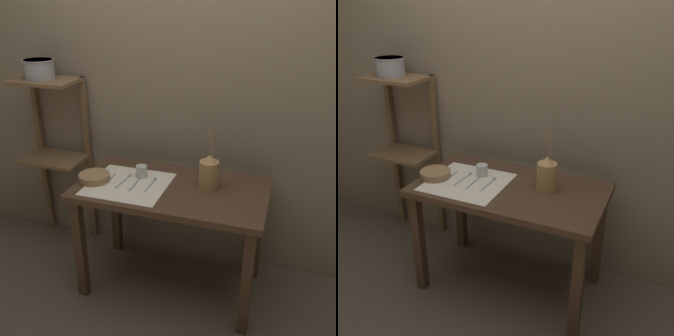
{
  "view_description": "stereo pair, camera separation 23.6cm",
  "coord_description": "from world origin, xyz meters",
  "views": [
    {
      "loc": [
        0.65,
        -2.04,
        1.84
      ],
      "look_at": [
        -0.02,
        0.0,
        0.87
      ],
      "focal_mm": 42.0,
      "sensor_mm": 36.0,
      "label": 1
    },
    {
      "loc": [
        0.87,
        -1.96,
        1.84
      ],
      "look_at": [
        -0.02,
        0.0,
        0.87
      ],
      "focal_mm": 42.0,
      "sensor_mm": 36.0,
      "label": 2
    }
  ],
  "objects": [
    {
      "name": "wooden_bowl",
      "position": [
        -0.49,
        -0.08,
        0.77
      ],
      "size": [
        0.2,
        0.2,
        0.05
      ],
      "color": "#8E6B47",
      "rests_on": "wooden_table"
    },
    {
      "name": "metal_pot_large",
      "position": [
        -1.02,
        0.23,
        1.37
      ],
      "size": [
        0.21,
        0.21,
        0.13
      ],
      "color": "#939399",
      "rests_on": "wooden_shelf_unit"
    },
    {
      "name": "knife_center",
      "position": [
        -0.4,
        -0.04,
        0.76
      ],
      "size": [
        0.02,
        0.18,
        0.0
      ],
      "color": "#939399",
      "rests_on": "wooden_table"
    },
    {
      "name": "linen_cloth",
      "position": [
        -0.26,
        -0.05,
        0.75
      ],
      "size": [
        0.48,
        0.46,
        0.0
      ],
      "color": "beige",
      "rests_on": "wooden_table"
    },
    {
      "name": "spoon_outer",
      "position": [
        -0.13,
        0.01,
        0.76
      ],
      "size": [
        0.02,
        0.19,
        0.02
      ],
      "color": "#939399",
      "rests_on": "wooden_table"
    },
    {
      "name": "wooden_shelf_unit",
      "position": [
        -0.98,
        0.28,
        0.88
      ],
      "size": [
        0.45,
        0.31,
        1.3
      ],
      "color": "brown",
      "rests_on": "ground_plane"
    },
    {
      "name": "glass_tumbler_near",
      "position": [
        -0.22,
        0.07,
        0.79
      ],
      "size": [
        0.07,
        0.07,
        0.07
      ],
      "color": "#B7C1BC",
      "rests_on": "wooden_table"
    },
    {
      "name": "fork_outer",
      "position": [
        -0.22,
        -0.06,
        0.76
      ],
      "size": [
        0.01,
        0.18,
        0.0
      ],
      "color": "#939399",
      "rests_on": "wooden_table"
    },
    {
      "name": "stone_wall_back",
      "position": [
        0.0,
        0.44,
        1.2
      ],
      "size": [
        7.0,
        0.06,
        2.4
      ],
      "color": "#7A6B56",
      "rests_on": "ground_plane"
    },
    {
      "name": "ground_plane",
      "position": [
        0.0,
        0.0,
        0.0
      ],
      "size": [
        12.0,
        12.0,
        0.0
      ],
      "primitive_type": "plane",
      "color": "brown"
    },
    {
      "name": "pitcher_with_flowers",
      "position": [
        0.21,
        0.06,
        0.85
      ],
      "size": [
        0.12,
        0.12,
        0.42
      ],
      "color": "#A87F4C",
      "rests_on": "wooden_table"
    },
    {
      "name": "spoon_inner",
      "position": [
        -0.3,
        0.01,
        0.76
      ],
      "size": [
        0.03,
        0.19,
        0.02
      ],
      "color": "#939399",
      "rests_on": "wooden_table"
    },
    {
      "name": "wooden_table",
      "position": [
        0.0,
        0.0,
        0.64
      ],
      "size": [
        1.17,
        0.65,
        0.75
      ],
      "color": "#422D1E",
      "rests_on": "ground_plane"
    }
  ]
}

